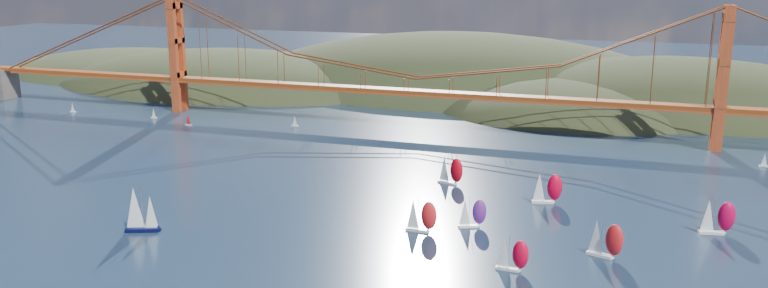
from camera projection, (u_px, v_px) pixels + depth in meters
headlands at (547, 119)px, 405.62m from camera, size 725.00×225.00×96.00m
bridge at (414, 54)px, 319.52m from camera, size 552.00×12.00×55.00m
sloop_navy at (139, 210)px, 198.99m from camera, size 9.28×6.91×13.58m
racer_0 at (421, 215)px, 199.07m from camera, size 8.54×3.48×9.82m
racer_1 at (512, 254)px, 173.84m from camera, size 7.68×3.19×8.78m
racer_2 at (605, 239)px, 181.79m from camera, size 9.07×5.58×10.15m
racer_3 at (547, 188)px, 222.87m from camera, size 9.13×5.31×10.23m
racer_4 at (717, 217)px, 197.33m from camera, size 9.19×4.83×10.32m
racer_5 at (450, 170)px, 242.45m from camera, size 8.99×5.30×10.08m
racer_rwb at (472, 213)px, 202.60m from camera, size 7.92×5.35×8.86m
distant_boat_0 at (72, 107)px, 360.42m from camera, size 3.00×2.00×4.70m
distant_boat_1 at (154, 113)px, 346.40m from camera, size 3.00×2.00×4.70m
distant_boat_2 at (188, 120)px, 331.28m from camera, size 3.00×2.00×4.70m
distant_boat_3 at (295, 121)px, 329.25m from camera, size 3.00×2.00×4.70m
distant_boat_4 at (764, 160)px, 263.56m from camera, size 3.00×2.00×4.70m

